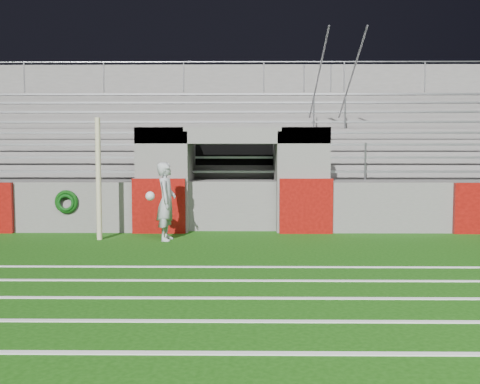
{
  "coord_description": "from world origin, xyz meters",
  "views": [
    {
      "loc": [
        0.33,
        -10.06,
        1.93
      ],
      "look_at": [
        0.2,
        1.8,
        1.1
      ],
      "focal_mm": 40.0,
      "sensor_mm": 36.0,
      "label": 1
    }
  ],
  "objects": [
    {
      "name": "stadium_structure",
      "position": [
        0.0,
        7.97,
        1.49
      ],
      "size": [
        26.0,
        8.48,
        5.42
      ],
      "color": "#5D5B58",
      "rests_on": "ground"
    },
    {
      "name": "field_post",
      "position": [
        -3.0,
        1.96,
        1.38
      ],
      "size": [
        0.12,
        0.12,
        2.76
      ],
      "primitive_type": "cylinder",
      "color": "#C0B68E",
      "rests_on": "ground"
    },
    {
      "name": "goalkeeper_with_ball",
      "position": [
        -1.46,
        1.88,
        0.88
      ],
      "size": [
        0.63,
        0.72,
        1.76
      ],
      "color": "#A1A5AA",
      "rests_on": "ground"
    },
    {
      "name": "hose_coil",
      "position": [
        -4.08,
        2.94,
        0.77
      ],
      "size": [
        0.58,
        0.14,
        0.58
      ],
      "color": "#0B3A0B",
      "rests_on": "ground"
    },
    {
      "name": "ground",
      "position": [
        0.0,
        0.0,
        0.0
      ],
      "size": [
        90.0,
        90.0,
        0.0
      ],
      "primitive_type": "plane",
      "color": "#15450B",
      "rests_on": "ground"
    },
    {
      "name": "field_markings",
      "position": [
        0.0,
        -5.0,
        0.01
      ],
      "size": [
        28.0,
        8.09,
        0.01
      ],
      "color": "white",
      "rests_on": "ground"
    }
  ]
}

